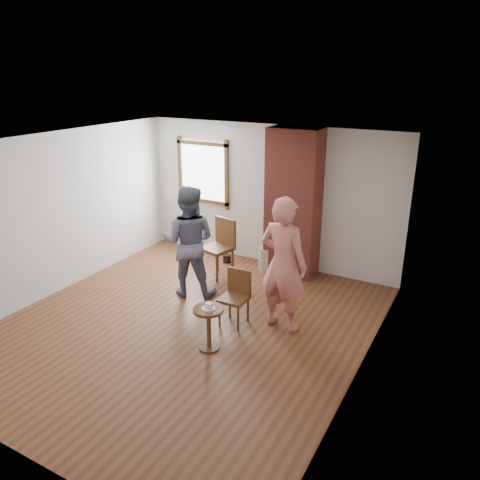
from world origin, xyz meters
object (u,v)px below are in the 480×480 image
(man, at_px, (189,242))
(side_table, at_px, (209,322))
(stoneware_crock, at_px, (268,258))
(person_pink, at_px, (283,264))
(dining_chair_right, at_px, (236,294))
(dining_chair_left, at_px, (220,244))

(man, bearing_deg, side_table, 112.73)
(stoneware_crock, xyz_separation_m, person_pink, (1.06, -1.74, 0.75))
(dining_chair_right, xyz_separation_m, man, (-1.11, 0.44, 0.46))
(dining_chair_right, bearing_deg, stoneware_crock, 101.21)
(stoneware_crock, bearing_deg, dining_chair_left, -138.39)
(dining_chair_right, xyz_separation_m, person_pink, (0.64, 0.20, 0.52))
(person_pink, bearing_deg, man, -1.50)
(man, height_order, person_pink, person_pink)
(man, bearing_deg, person_pink, 151.72)
(dining_chair_left, bearing_deg, person_pink, -19.28)
(dining_chair_right, relative_size, person_pink, 0.41)
(dining_chair_left, bearing_deg, stoneware_crock, 56.31)
(dining_chair_left, xyz_separation_m, dining_chair_right, (1.08, -1.35, -0.13))
(person_pink, bearing_deg, stoneware_crock, -52.24)
(dining_chair_left, relative_size, dining_chair_right, 1.28)
(side_table, bearing_deg, dining_chair_right, 92.34)
(dining_chair_right, relative_size, side_table, 1.34)
(dining_chair_left, height_order, person_pink, person_pink)
(dining_chair_left, distance_m, person_pink, 2.11)
(side_table, height_order, person_pink, person_pink)
(man, xyz_separation_m, person_pink, (1.75, -0.25, 0.06))
(man, bearing_deg, dining_chair_right, 138.05)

